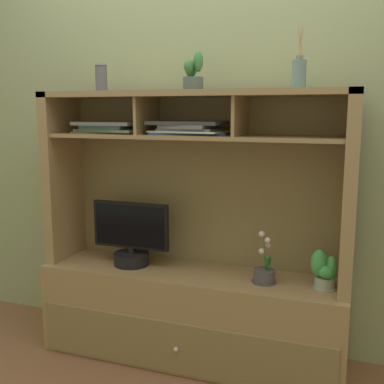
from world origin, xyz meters
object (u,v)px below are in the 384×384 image
(media_console, at_px, (192,283))
(potted_orchid, at_px, (264,273))
(magazine_stack_left, at_px, (109,127))
(ceramic_vase, at_px, (101,78))
(diffuser_bottle, at_px, (299,74))
(tv_monitor, at_px, (131,239))
(potted_succulent, at_px, (193,76))
(magazine_stack_centre, at_px, (189,128))
(potted_fern, at_px, (324,271))

(media_console, distance_m, potted_orchid, 0.42)
(magazine_stack_left, distance_m, ceramic_vase, 0.27)
(potted_orchid, xyz_separation_m, magazine_stack_left, (-0.87, 0.04, 0.71))
(potted_orchid, height_order, diffuser_bottle, diffuser_bottle)
(tv_monitor, distance_m, potted_succulent, 0.94)
(magazine_stack_centre, bearing_deg, ceramic_vase, 177.74)
(media_console, distance_m, ceramic_vase, 1.21)
(media_console, relative_size, diffuser_bottle, 5.55)
(ceramic_vase, bearing_deg, tv_monitor, -13.94)
(tv_monitor, xyz_separation_m, diffuser_bottle, (0.88, 0.00, 0.87))
(diffuser_bottle, bearing_deg, media_console, 176.83)
(tv_monitor, bearing_deg, potted_fern, -0.35)
(media_console, xyz_separation_m, magazine_stack_centre, (-0.01, -0.01, 0.83))
(potted_orchid, xyz_separation_m, ceramic_vase, (-0.93, 0.07, 0.97))
(potted_orchid, distance_m, magazine_stack_centre, 0.82)
(magazine_stack_centre, bearing_deg, potted_orchid, -6.20)
(potted_orchid, height_order, ceramic_vase, ceramic_vase)
(potted_orchid, bearing_deg, diffuser_bottle, 10.72)
(media_console, bearing_deg, tv_monitor, -174.53)
(potted_orchid, distance_m, diffuser_bottle, 0.97)
(potted_orchid, distance_m, potted_succulent, 1.05)
(tv_monitor, relative_size, potted_orchid, 1.66)
(potted_fern, xyz_separation_m, potted_succulent, (-0.69, 0.05, 0.93))
(potted_fern, relative_size, ceramic_vase, 1.32)
(magazine_stack_centre, relative_size, ceramic_vase, 2.80)
(ceramic_vase, bearing_deg, potted_orchid, -4.02)
(media_console, bearing_deg, potted_orchid, -7.70)
(tv_monitor, height_order, magazine_stack_left, magazine_stack_left)
(tv_monitor, height_order, potted_orchid, tv_monitor)
(magazine_stack_centre, bearing_deg, potted_succulent, 49.94)
(ceramic_vase, bearing_deg, media_console, -1.23)
(potted_orchid, bearing_deg, tv_monitor, 178.43)
(magazine_stack_centre, relative_size, potted_succulent, 2.11)
(magazine_stack_left, height_order, diffuser_bottle, diffuser_bottle)
(ceramic_vase, bearing_deg, potted_succulent, -0.31)
(potted_orchid, relative_size, diffuser_bottle, 0.91)
(potted_orchid, relative_size, potted_fern, 1.38)
(tv_monitor, xyz_separation_m, potted_orchid, (0.75, -0.02, -0.10))
(diffuser_bottle, height_order, ceramic_vase, diffuser_bottle)
(magazine_stack_left, bearing_deg, tv_monitor, -8.10)
(potted_fern, bearing_deg, magazine_stack_centre, 177.49)
(magazine_stack_centre, height_order, potted_succulent, potted_succulent)
(tv_monitor, bearing_deg, magazine_stack_centre, 4.19)
(potted_fern, bearing_deg, potted_orchid, -177.14)
(magazine_stack_centre, relative_size, diffuser_bottle, 1.39)
(potted_succulent, bearing_deg, media_console, -87.76)
(media_console, relative_size, magazine_stack_centre, 4.00)
(ceramic_vase, bearing_deg, magazine_stack_centre, -2.26)
(media_console, relative_size, ceramic_vase, 11.18)
(diffuser_bottle, xyz_separation_m, ceramic_vase, (-1.06, 0.04, 0.00))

